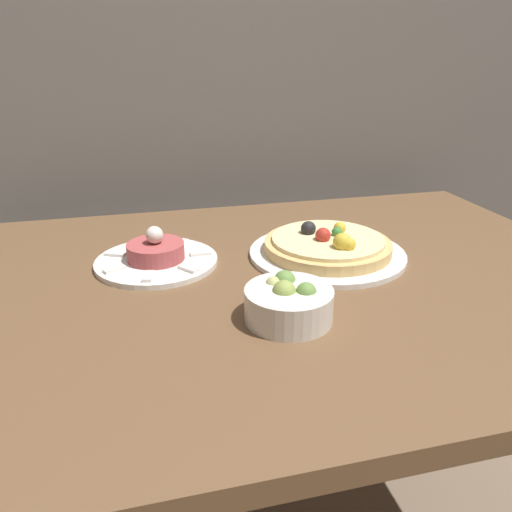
# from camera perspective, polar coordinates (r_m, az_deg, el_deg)

# --- Properties ---
(dining_table) EXTENTS (1.23, 0.89, 0.75)m
(dining_table) POSITION_cam_1_polar(r_m,az_deg,el_deg) (0.95, 3.44, -7.49)
(dining_table) COLOR brown
(dining_table) RESTS_ON ground_plane
(pizza_plate) EXTENTS (0.31, 0.31, 0.07)m
(pizza_plate) POSITION_cam_1_polar(r_m,az_deg,el_deg) (0.99, 8.18, 0.99)
(pizza_plate) COLOR white
(pizza_plate) RESTS_ON dining_table
(tartare_plate) EXTENTS (0.23, 0.23, 0.08)m
(tartare_plate) POSITION_cam_1_polar(r_m,az_deg,el_deg) (0.97, -11.33, -0.04)
(tartare_plate) COLOR white
(tartare_plate) RESTS_ON dining_table
(small_bowl) EXTENTS (0.13, 0.13, 0.07)m
(small_bowl) POSITION_cam_1_polar(r_m,az_deg,el_deg) (0.75, 3.74, -5.32)
(small_bowl) COLOR silver
(small_bowl) RESTS_ON dining_table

